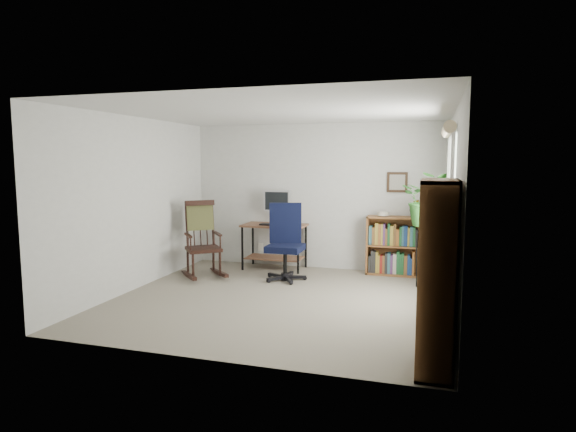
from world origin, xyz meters
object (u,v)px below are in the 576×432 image
(rocking_chair, at_px, (203,239))
(low_bookshelf, at_px, (395,246))
(desk, at_px, (274,247))
(tall_bookshelf, at_px, (437,276))
(office_chair, at_px, (285,242))

(rocking_chair, bearing_deg, low_bookshelf, -19.95)
(desk, xyz_separation_m, tall_bookshelf, (2.54, -3.30, 0.45))
(desk, relative_size, rocking_chair, 0.87)
(desk, xyz_separation_m, low_bookshelf, (1.95, 0.12, 0.09))
(rocking_chair, bearing_deg, tall_bookshelf, -74.34)
(office_chair, distance_m, rocking_chair, 1.29)
(desk, distance_m, office_chair, 0.83)
(low_bookshelf, bearing_deg, tall_bookshelf, -80.22)
(office_chair, height_order, tall_bookshelf, tall_bookshelf)
(desk, distance_m, tall_bookshelf, 4.19)
(desk, relative_size, office_chair, 0.88)
(office_chair, height_order, low_bookshelf, office_chair)
(office_chair, xyz_separation_m, tall_bookshelf, (2.15, -2.60, 0.23))
(tall_bookshelf, bearing_deg, low_bookshelf, 99.78)
(rocking_chair, relative_size, tall_bookshelf, 0.73)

